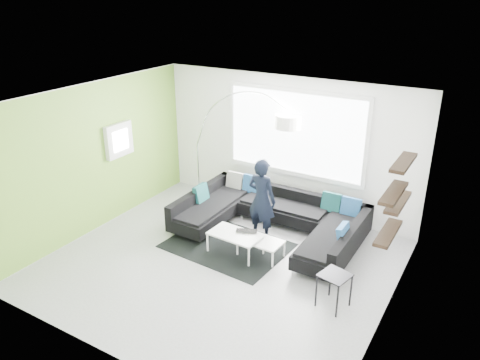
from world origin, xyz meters
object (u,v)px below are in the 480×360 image
(arc_lamp, at_px, (197,144))
(person, at_px, (262,199))
(sectional_sofa, at_px, (269,220))
(laptop, at_px, (246,233))
(coffee_table, at_px, (248,245))
(side_table, at_px, (334,290))

(arc_lamp, bearing_deg, person, -29.62)
(sectional_sofa, xyz_separation_m, laptop, (-0.07, -0.75, 0.08))
(coffee_table, height_order, side_table, side_table)
(coffee_table, xyz_separation_m, laptop, (-0.06, 0.05, 0.21))
(sectional_sofa, distance_m, side_table, 2.26)
(laptop, bearing_deg, coffee_table, -60.42)
(arc_lamp, relative_size, person, 1.58)
(side_table, distance_m, person, 2.32)
(sectional_sofa, bearing_deg, laptop, -95.19)
(side_table, relative_size, person, 0.35)
(side_table, xyz_separation_m, laptop, (-1.84, 0.65, 0.13))
(sectional_sofa, bearing_deg, coffee_table, -90.51)
(coffee_table, bearing_deg, laptop, 145.26)
(coffee_table, bearing_deg, arc_lamp, 146.69)
(arc_lamp, bearing_deg, side_table, -34.53)
(laptop, bearing_deg, arc_lamp, 121.06)
(side_table, bearing_deg, laptop, 160.59)
(sectional_sofa, xyz_separation_m, person, (-0.10, -0.13, 0.46))
(sectional_sofa, relative_size, coffee_table, 2.83)
(coffee_table, height_order, arc_lamp, arc_lamp)
(person, height_order, laptop, person)
(arc_lamp, height_order, laptop, arc_lamp)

